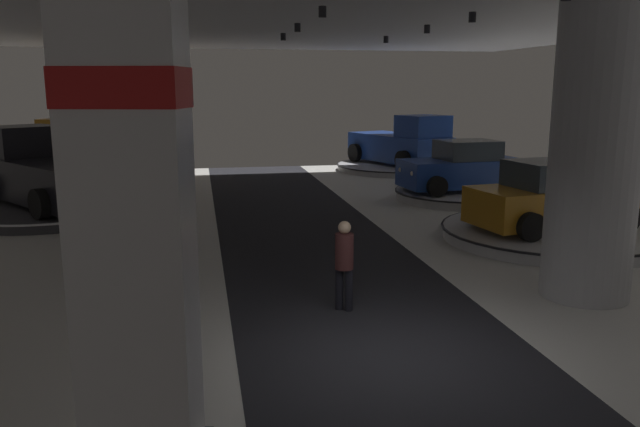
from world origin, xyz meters
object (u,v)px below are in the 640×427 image
(display_platform_mid_right, at_px, (551,233))
(display_car_far_right, at_px, (464,168))
(display_platform_deep_right, at_px, (398,167))
(visitor_walking_near, at_px, (344,260))
(brand_sign_pylon, at_px, (132,247))
(pickup_truck_deep_right, at_px, (403,144))
(display_platform_far_right, at_px, (462,194))
(display_platform_deep_left, at_px, (101,175))
(display_platform_far_left, at_px, (53,209))
(pickup_truck_deep_left, at_px, (94,150))
(pickup_truck_far_left, at_px, (45,173))
(display_car_mid_right, at_px, (553,198))
(column_right, at_px, (596,148))

(display_platform_mid_right, bearing_deg, display_car_far_right, 88.54)
(display_platform_deep_right, relative_size, visitor_walking_near, 3.57)
(brand_sign_pylon, relative_size, display_car_far_right, 1.06)
(display_car_far_right, xyz_separation_m, display_platform_mid_right, (-0.15, -5.86, -0.91))
(display_car_far_right, bearing_deg, pickup_truck_deep_right, 87.70)
(display_platform_deep_right, bearing_deg, display_platform_mid_right, -91.43)
(display_platform_mid_right, bearing_deg, display_platform_far_right, 88.84)
(display_platform_deep_left, bearing_deg, display_platform_far_left, -92.24)
(display_platform_deep_left, bearing_deg, pickup_truck_deep_left, -116.50)
(display_platform_far_right, height_order, pickup_truck_far_left, pickup_truck_far_left)
(pickup_truck_deep_right, bearing_deg, display_car_mid_right, -92.06)
(column_right, xyz_separation_m, display_platform_far_right, (1.87, 9.91, -2.57))
(visitor_walking_near, bearing_deg, pickup_truck_deep_left, 111.25)
(display_platform_mid_right, height_order, display_car_mid_right, display_car_mid_right)
(display_car_mid_right, distance_m, display_platform_deep_right, 13.67)
(brand_sign_pylon, xyz_separation_m, display_platform_deep_left, (-3.47, 21.59, -2.20))
(brand_sign_pylon, xyz_separation_m, display_platform_far_left, (-3.77, 13.95, -2.19))
(column_right, height_order, display_platform_mid_right, column_right)
(pickup_truck_far_left, bearing_deg, display_platform_deep_right, 29.06)
(brand_sign_pylon, xyz_separation_m, visitor_walking_near, (3.03, 4.20, -1.46))
(display_platform_mid_right, relative_size, display_platform_deep_right, 0.97)
(pickup_truck_far_left, relative_size, display_car_mid_right, 1.25)
(pickup_truck_far_left, relative_size, pickup_truck_deep_left, 0.97)
(display_car_far_right, relative_size, display_platform_mid_right, 0.79)
(display_car_mid_right, bearing_deg, display_platform_deep_left, 133.60)
(display_car_far_right, bearing_deg, display_platform_deep_right, 88.59)
(pickup_truck_far_left, distance_m, display_car_mid_right, 14.59)
(visitor_walking_near, bearing_deg, column_right, -1.09)
(display_platform_far_left, relative_size, pickup_truck_deep_left, 1.00)
(column_right, bearing_deg, pickup_truck_far_left, 138.87)
(display_platform_mid_right, bearing_deg, display_platform_deep_right, 88.57)
(display_platform_deep_right, bearing_deg, pickup_truck_deep_left, -177.86)
(display_car_far_right, distance_m, display_platform_far_left, 13.29)
(display_car_far_right, xyz_separation_m, display_platform_far_left, (-13.26, -0.08, -0.92))
(column_right, height_order, display_car_mid_right, column_right)
(column_right, bearing_deg, display_platform_far_left, 139.13)
(display_platform_deep_right, bearing_deg, display_car_mid_right, -91.56)
(column_right, height_order, display_car_far_right, column_right)
(display_platform_far_left, bearing_deg, pickup_truck_deep_right, 29.07)
(pickup_truck_deep_left, bearing_deg, display_car_far_right, -29.01)
(pickup_truck_far_left, distance_m, display_platform_deep_left, 7.47)
(pickup_truck_deep_left, bearing_deg, visitor_walking_near, -68.75)
(column_right, distance_m, display_car_far_right, 10.23)
(display_car_far_right, relative_size, display_platform_deep_left, 0.77)
(display_car_far_right, height_order, pickup_truck_far_left, pickup_truck_far_left)
(pickup_truck_far_left, bearing_deg, pickup_truck_deep_right, 27.90)
(display_platform_mid_right, bearing_deg, brand_sign_pylon, -138.84)
(display_platform_far_right, bearing_deg, brand_sign_pylon, -124.00)
(display_platform_far_left, bearing_deg, visitor_walking_near, -55.09)
(display_platform_far_left, bearing_deg, display_car_mid_right, -23.88)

